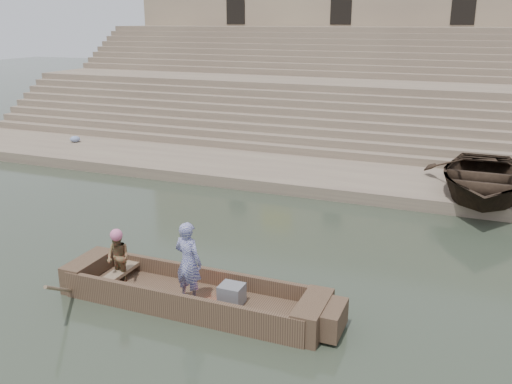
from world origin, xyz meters
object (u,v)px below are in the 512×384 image
Objects in this scene: rowing_man at (118,257)px; television at (231,294)px; beached_rowboat at (483,177)px; main_rowboat at (192,300)px; standing_man at (188,262)px.

television is (2.60, 0.03, -0.37)m from rowing_man.
beached_rowboat is at bearing 63.03° from television.
rowing_man is 2.62m from television.
rowing_man reaches higher than television.
rowing_man is 2.46× the size of television.
main_rowboat is 1.84m from rowing_man.
rowing_man is 0.21× the size of beached_rowboat.
standing_man is 10.46m from beached_rowboat.
main_rowboat is 3.02× the size of standing_man.
standing_man is 3.59× the size of television.
standing_man reaches higher than rowing_man.
rowing_man is at bearing -179.25° from television.
main_rowboat is at bearing -61.99° from standing_man.
television is at bearing -116.91° from beached_rowboat.
standing_man is at bearing -120.49° from beached_rowboat.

